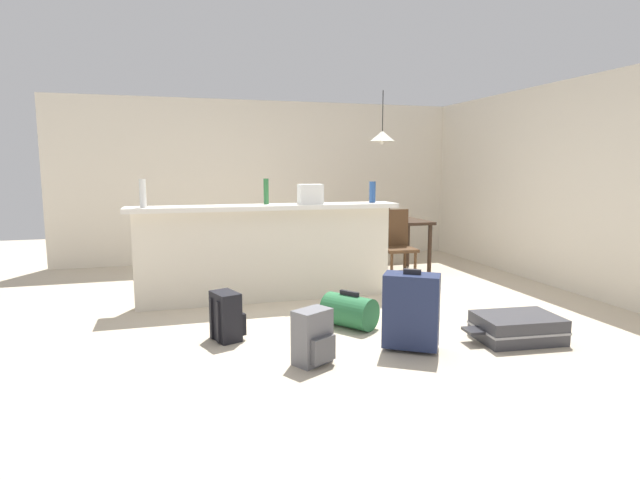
% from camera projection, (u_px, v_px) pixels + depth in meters
% --- Properties ---
extents(ground_plane, '(13.00, 13.00, 0.05)m').
position_uv_depth(ground_plane, '(325.00, 309.00, 5.48)').
color(ground_plane, beige).
extents(wall_back, '(6.60, 0.10, 2.50)m').
position_uv_depth(wall_back, '(271.00, 181.00, 8.21)').
color(wall_back, silver).
rests_on(wall_back, ground_plane).
extents(wall_right, '(0.10, 6.00, 2.50)m').
position_uv_depth(wall_right, '(552.00, 185.00, 6.42)').
color(wall_right, silver).
rests_on(wall_right, ground_plane).
extents(partition_half_wall, '(2.80, 0.20, 1.02)m').
position_uv_depth(partition_half_wall, '(267.00, 255.00, 5.68)').
color(partition_half_wall, silver).
rests_on(partition_half_wall, ground_plane).
extents(bar_countertop, '(2.96, 0.40, 0.05)m').
position_uv_depth(bar_countertop, '(267.00, 207.00, 5.60)').
color(bar_countertop, white).
rests_on(bar_countertop, partition_half_wall).
extents(bottle_white, '(0.06, 0.06, 0.29)m').
position_uv_depth(bottle_white, '(143.00, 193.00, 5.19)').
color(bottle_white, silver).
rests_on(bottle_white, bar_countertop).
extents(bottle_green, '(0.06, 0.06, 0.28)m').
position_uv_depth(bottle_green, '(266.00, 191.00, 5.67)').
color(bottle_green, '#2D6B38').
rests_on(bottle_green, bar_countertop).
extents(bottle_blue, '(0.07, 0.07, 0.24)m').
position_uv_depth(bottle_blue, '(372.00, 192.00, 5.94)').
color(bottle_blue, '#284C89').
rests_on(bottle_blue, bar_countertop).
extents(grocery_bag, '(0.26, 0.18, 0.22)m').
position_uv_depth(grocery_bag, '(310.00, 194.00, 5.68)').
color(grocery_bag, silver).
rests_on(grocery_bag, bar_countertop).
extents(dining_table, '(1.10, 0.80, 0.74)m').
position_uv_depth(dining_table, '(387.00, 227.00, 7.16)').
color(dining_table, '#332319').
rests_on(dining_table, ground_plane).
extents(dining_chair_near_partition, '(0.41, 0.41, 0.93)m').
position_uv_depth(dining_chair_near_partition, '(396.00, 242.00, 6.65)').
color(dining_chair_near_partition, '#4C331E').
rests_on(dining_chair_near_partition, ground_plane).
extents(dining_chair_far_side, '(0.45, 0.45, 0.93)m').
position_uv_depth(dining_chair_far_side, '(374.00, 232.00, 7.64)').
color(dining_chair_far_side, '#4C331E').
rests_on(dining_chair_far_side, ground_plane).
extents(pendant_lamp, '(0.34, 0.34, 0.72)m').
position_uv_depth(pendant_lamp, '(382.00, 136.00, 7.00)').
color(pendant_lamp, black).
extents(suitcase_flat_charcoal, '(0.85, 0.55, 0.22)m').
position_uv_depth(suitcase_flat_charcoal, '(517.00, 328.00, 4.42)').
color(suitcase_flat_charcoal, '#38383D').
rests_on(suitcase_flat_charcoal, ground_plane).
extents(duffel_bag_green, '(0.52, 0.56, 0.34)m').
position_uv_depth(duffel_bag_green, '(349.00, 311.00, 4.78)').
color(duffel_bag_green, '#286B3D').
rests_on(duffel_bag_green, ground_plane).
extents(backpack_black, '(0.30, 0.32, 0.42)m').
position_uv_depth(backpack_black, '(227.00, 317.00, 4.42)').
color(backpack_black, black).
rests_on(backpack_black, ground_plane).
extents(backpack_grey, '(0.33, 0.32, 0.42)m').
position_uv_depth(backpack_grey, '(313.00, 338.00, 3.88)').
color(backpack_grey, slate).
rests_on(backpack_grey, ground_plane).
extents(suitcase_upright_navy, '(0.50, 0.44, 0.67)m').
position_uv_depth(suitcase_upright_navy, '(411.00, 310.00, 4.15)').
color(suitcase_upright_navy, '#1E284C').
rests_on(suitcase_upright_navy, ground_plane).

